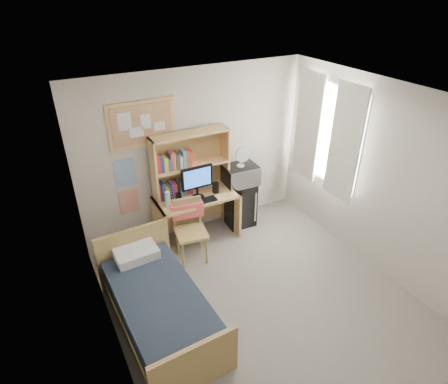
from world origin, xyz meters
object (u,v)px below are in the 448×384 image
bulletin_board (142,124)px  speaker_right (216,188)px  desk_chair (191,232)px  desk_fan (241,157)px  speaker_left (179,198)px  microwave (240,175)px  desk (197,217)px  bed (160,309)px  monitor (197,183)px  mini_fridge (239,203)px

bulletin_board → speaker_right: (0.91, -0.38, -1.05)m
desk_chair → desk_fan: size_ratio=3.07×
desk_chair → desk_fan: bearing=33.2°
speaker_left → microwave: microwave is taller
bulletin_board → speaker_right: bulletin_board is taller
desk → speaker_right: bearing=-11.3°
desk_chair → bed: desk_chair is taller
bed → monitor: 1.89m
mini_fridge → speaker_right: size_ratio=4.27×
desk_chair → speaker_left: size_ratio=5.89×
bed → speaker_right: bearing=40.8°
bulletin_board → speaker_right: size_ratio=5.21×
bulletin_board → desk_chair: bearing=-65.7°
bulletin_board → bed: 2.42m
desk_chair → desk: bearing=65.8°
mini_fridge → desk_fan: bearing=-90.0°
mini_fridge → desk_fan: desk_fan is taller
mini_fridge → desk_fan: size_ratio=2.50×
desk_chair → bed: size_ratio=0.52×
desk_chair → mini_fridge: desk_chair is taller
bed → monitor: bearing=47.6°
desk → mini_fridge: bearing=5.2°
desk → desk_fan: 1.16m
mini_fridge → bed: 2.40m
bed → desk_chair: bearing=46.8°
mini_fridge → monitor: 1.04m
desk_chair → speaker_left: desk_chair is taller
bulletin_board → mini_fridge: (1.42, -0.24, -1.53)m
desk_chair → microwave: bearing=33.2°
monitor → speaker_left: size_ratio=3.21×
monitor → microwave: size_ratio=0.98×
desk_chair → speaker_left: bearing=102.8°
desk → microwave: (0.80, 0.05, 0.53)m
monitor → speaker_left: 0.35m
speaker_right → desk_fan: size_ratio=0.59×
bulletin_board → desk_chair: (0.33, -0.73, -1.45)m
bulletin_board → speaker_left: bearing=-50.2°
mini_fridge → speaker_right: (-0.50, -0.13, 0.48)m
monitor → microwave: monitor is taller
desk_fan → speaker_left: bearing=-170.4°
speaker_right → mini_fridge: bearing=14.8°
desk_chair → mini_fridge: 1.19m
bed → microwave: (1.91, 1.42, 0.67)m
speaker_right → microwave: size_ratio=0.35×
mini_fridge → bed: bearing=-139.3°
mini_fridge → speaker_right: bearing=-161.5°
desk → desk_chair: 0.51m
desk_chair → microwave: (1.08, 0.47, 0.45)m
microwave → bed: bearing=-139.6°
monitor → bed: bearing=-130.3°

